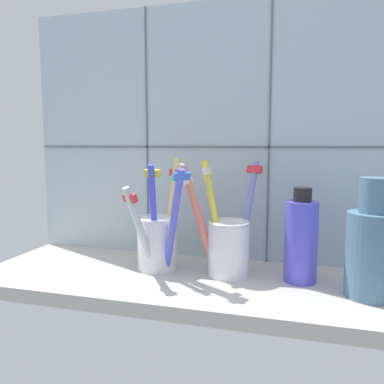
{
  "coord_description": "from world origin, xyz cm",
  "views": [
    {
      "loc": [
        15.88,
        -53.74,
        21.52
      ],
      "look_at": [
        0.0,
        2.49,
        14.47
      ],
      "focal_mm": 36.38,
      "sensor_mm": 36.0,
      "label": 1
    }
  ],
  "objects_px": {
    "toothbrush_cup_left": "(158,237)",
    "ceramic_vase": "(373,247)",
    "toothbrush_cup_right": "(227,242)",
    "soap_bottle": "(301,239)"
  },
  "relations": [
    {
      "from": "toothbrush_cup_left",
      "to": "ceramic_vase",
      "type": "relative_size",
      "value": 1.13
    },
    {
      "from": "toothbrush_cup_left",
      "to": "soap_bottle",
      "type": "distance_m",
      "value": 0.22
    },
    {
      "from": "toothbrush_cup_left",
      "to": "toothbrush_cup_right",
      "type": "distance_m",
      "value": 0.11
    },
    {
      "from": "ceramic_vase",
      "to": "toothbrush_cup_left",
      "type": "bearing_deg",
      "value": 174.72
    },
    {
      "from": "toothbrush_cup_left",
      "to": "soap_bottle",
      "type": "bearing_deg",
      "value": 1.47
    },
    {
      "from": "toothbrush_cup_right",
      "to": "soap_bottle",
      "type": "height_order",
      "value": "toothbrush_cup_right"
    },
    {
      "from": "toothbrush_cup_left",
      "to": "toothbrush_cup_right",
      "type": "relative_size",
      "value": 1.01
    },
    {
      "from": "ceramic_vase",
      "to": "soap_bottle",
      "type": "relative_size",
      "value": 1.14
    },
    {
      "from": "toothbrush_cup_left",
      "to": "ceramic_vase",
      "type": "height_order",
      "value": "toothbrush_cup_left"
    },
    {
      "from": "ceramic_vase",
      "to": "soap_bottle",
      "type": "bearing_deg",
      "value": 159.33
    }
  ]
}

